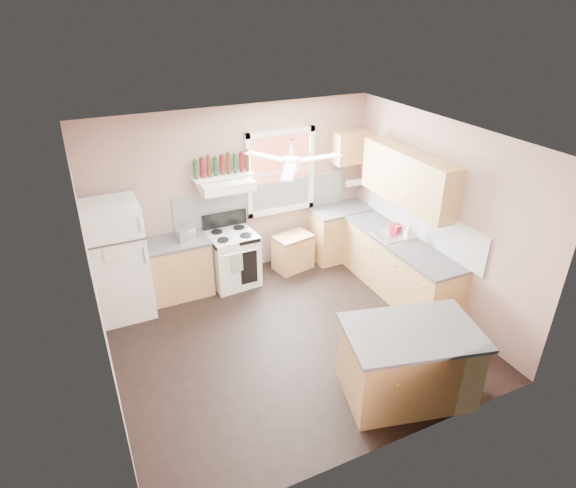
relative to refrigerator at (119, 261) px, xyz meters
name	(u,v)px	position (x,y,z in m)	size (l,w,h in m)	color
floor	(291,337)	(1.89, -1.54, -0.85)	(4.50, 4.50, 0.00)	black
ceiling	(291,140)	(1.89, -1.54, 1.85)	(4.50, 4.50, 0.00)	white
wall_back	(235,193)	(1.89, 0.49, 0.50)	(4.50, 0.05, 2.70)	gray
wall_right	(438,216)	(4.17, -1.54, 0.50)	(0.05, 4.00, 2.70)	gray
wall_left	(94,292)	(-0.38, -1.54, 0.50)	(0.05, 4.00, 2.70)	gray
backsplash_back	(263,200)	(2.34, 0.45, 0.33)	(2.90, 0.03, 0.55)	white
backsplash_right	(420,220)	(4.13, -1.24, 0.33)	(0.03, 2.60, 0.55)	white
window_view	(280,172)	(2.64, 0.45, 0.75)	(1.00, 0.02, 1.20)	brown
window_frame	(281,172)	(2.64, 0.42, 0.75)	(1.16, 0.07, 1.36)	white
refrigerator	(119,261)	(0.00, 0.00, 0.00)	(0.72, 0.70, 1.70)	white
base_cabinet_left	(179,268)	(0.83, 0.16, -0.42)	(0.90, 0.60, 0.86)	#A67745
counter_left	(176,242)	(0.83, 0.16, 0.03)	(0.92, 0.62, 0.04)	#47474A
toaster	(185,234)	(0.97, 0.13, 0.14)	(0.28, 0.16, 0.18)	silver
stove	(233,259)	(1.66, 0.10, -0.42)	(0.70, 0.64, 0.86)	white
range_hood	(226,185)	(1.66, 0.21, 0.77)	(0.78, 0.50, 0.14)	white
bottle_shelf	(223,176)	(1.66, 0.33, 0.87)	(0.90, 0.26, 0.03)	white
cart	(293,252)	(2.71, 0.11, -0.55)	(0.61, 0.40, 0.61)	#A67745
base_cabinet_corner	(340,233)	(3.64, 0.16, -0.42)	(1.00, 0.60, 0.86)	#A67745
base_cabinet_right	(399,268)	(3.84, -1.24, -0.42)	(0.60, 2.20, 0.86)	#A67745
counter_corner	(341,209)	(3.64, 0.16, 0.03)	(1.02, 0.62, 0.04)	#47474A
counter_right	(401,242)	(3.83, -1.24, 0.03)	(0.62, 2.22, 0.04)	#47474A
sink	(393,235)	(3.83, -1.04, 0.05)	(0.55, 0.45, 0.03)	silver
faucet	(403,229)	(3.99, -1.04, 0.12)	(0.03, 0.03, 0.14)	silver
upper_cabinet_right	(408,178)	(3.97, -1.04, 0.93)	(0.33, 1.80, 0.76)	#A67745
upper_cabinet_corner	(351,147)	(3.84, 0.29, 1.05)	(0.60, 0.33, 0.52)	#A67745
paper_towel	(354,183)	(3.96, 0.32, 0.40)	(0.12, 0.12, 0.26)	white
island	(408,364)	(2.64, -3.02, -0.42)	(1.37, 0.86, 0.86)	#A67745
island_top	(413,332)	(2.64, -3.02, 0.03)	(1.45, 0.94, 0.04)	#47474A
ceiling_fan_hub	(291,162)	(1.89, -1.54, 1.60)	(0.20, 0.20, 0.08)	white
soap_bottle	(409,232)	(3.91, -1.27, 0.18)	(0.10, 0.10, 0.26)	silver
red_caddy	(396,228)	(3.95, -0.94, 0.10)	(0.18, 0.12, 0.10)	#A80E1A
wine_bottles	(222,165)	(1.67, 0.33, 1.03)	(0.86, 0.06, 0.31)	#143819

